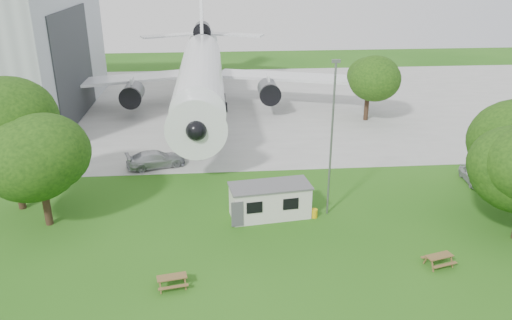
{
  "coord_description": "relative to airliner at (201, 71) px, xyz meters",
  "views": [
    {
      "loc": [
        -0.35,
        -28.05,
        18.71
      ],
      "look_at": [
        2.72,
        8.0,
        4.0
      ],
      "focal_mm": 35.0,
      "sensor_mm": 36.0,
      "label": 1
    }
  ],
  "objects": [
    {
      "name": "car_apron_van",
      "position": [
        -4.17,
        -19.03,
        -4.47
      ],
      "size": [
        5.94,
        3.75,
        1.6
      ],
      "primitive_type": "imported",
      "rotation": [
        0.0,
        0.0,
        1.86
      ],
      "color": "#AEB0B5",
      "rests_on": "ground"
    },
    {
      "name": "picnic_west",
      "position": [
        -1.29,
        -38.21,
        -5.27
      ],
      "size": [
        2.04,
        1.8,
        0.76
      ],
      "primitive_type": null,
      "rotation": [
        0.0,
        0.0,
        0.18
      ],
      "color": "olive",
      "rests_on": "ground"
    },
    {
      "name": "ground",
      "position": [
        2.0,
        -35.86,
        -5.27
      ],
      "size": [
        160.0,
        160.0,
        0.0
      ],
      "primitive_type": "plane",
      "color": "#38741D"
    },
    {
      "name": "concrete_apron",
      "position": [
        2.0,
        2.14,
        -5.25
      ],
      "size": [
        120.0,
        46.0,
        0.03
      ],
      "primitive_type": "cube",
      "color": "#B7B7B2",
      "rests_on": "ground"
    },
    {
      "name": "airliner",
      "position": [
        0.0,
        0.0,
        0.0
      ],
      "size": [
        46.36,
        47.73,
        17.69
      ],
      "color": "white",
      "rests_on": "ground"
    },
    {
      "name": "tree_west_big",
      "position": [
        -14.05,
        -26.7,
        2.03
      ],
      "size": [
        7.6,
        7.6,
        11.12
      ],
      "color": "#382619",
      "rests_on": "ground"
    },
    {
      "name": "tree_west_small",
      "position": [
        -11.11,
        -29.55,
        -0.21
      ],
      "size": [
        7.54,
        7.54,
        8.83
      ],
      "color": "#382619",
      "rests_on": "ground"
    },
    {
      "name": "site_cabin",
      "position": [
        5.67,
        -29.63,
        -3.96
      ],
      "size": [
        6.9,
        3.5,
        2.62
      ],
      "color": "silver",
      "rests_on": "ground"
    },
    {
      "name": "lamp_mast",
      "position": [
        10.2,
        -29.66,
        0.73
      ],
      "size": [
        0.16,
        0.16,
        12.0
      ],
      "primitive_type": "cylinder",
      "color": "slate",
      "rests_on": "ground"
    },
    {
      "name": "car_ne_hatch",
      "position": [
        24.51,
        -25.0,
        -4.6
      ],
      "size": [
        1.98,
        4.08,
        1.34
      ],
      "primitive_type": "imported",
      "rotation": [
        0.0,
        0.0,
        -0.1
      ],
      "color": "#AAABB1",
      "rests_on": "ground"
    },
    {
      "name": "picnic_east",
      "position": [
        15.89,
        -37.36,
        -5.27
      ],
      "size": [
        2.13,
        1.92,
        0.76
      ],
      "primitive_type": null,
      "rotation": [
        0.0,
        0.0,
        0.26
      ],
      "color": "olive",
      "rests_on": "ground"
    },
    {
      "name": "tree_far_apron",
      "position": [
        20.24,
        -6.02,
        -0.17
      ],
      "size": [
        6.54,
        6.54,
        8.38
      ],
      "color": "#382619",
      "rests_on": "ground"
    }
  ]
}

